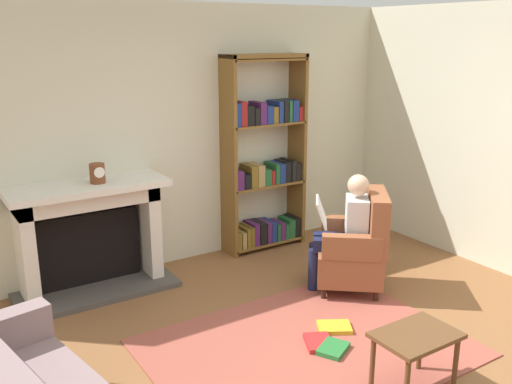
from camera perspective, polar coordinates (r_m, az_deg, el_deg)
ground at (r=4.39m, az=7.74°, el=-17.18°), size 14.00×14.00×0.00m
back_wall at (r=5.95m, az=-7.91°, el=5.60°), size 5.60×0.10×2.70m
side_wall_right at (r=6.58m, az=18.89°, el=5.87°), size 0.10×5.20×2.70m
area_rug at (r=4.59m, az=5.23°, el=-15.48°), size 2.40×1.80×0.01m
fireplace at (r=5.55m, az=-16.61°, el=-4.00°), size 1.48×0.64×1.07m
mantel_clock at (r=5.32m, az=-15.83°, el=1.84°), size 0.14×0.14×0.18m
bookshelf at (r=6.28m, az=0.88°, el=3.22°), size 0.96×0.32×2.18m
armchair_reading at (r=5.44m, az=10.23°, el=-5.59°), size 0.88×0.89×0.97m
seated_reader at (r=5.36m, az=9.08°, el=-3.61°), size 0.59×0.57×1.14m
side_table at (r=4.05m, az=15.94°, el=-14.51°), size 0.56×0.39×0.44m
scattered_books at (r=4.67m, az=7.39°, el=-14.60°), size 0.58×0.55×0.04m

